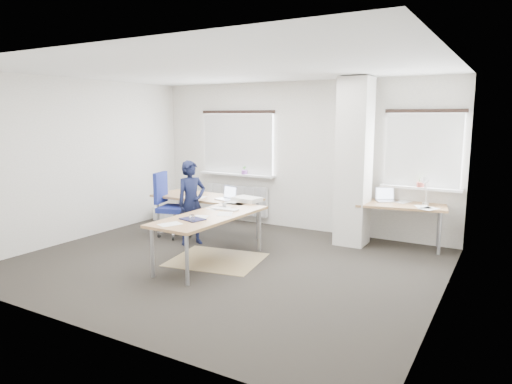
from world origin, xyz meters
The scene contains 8 objects.
ground centered at (0.00, 0.00, 0.00)m, with size 6.00×6.00×0.00m, color black.
room_shell centered at (0.18, 0.45, 1.75)m, with size 6.04×5.04×2.82m.
floor_mat centered at (-0.18, 0.05, 0.00)m, with size 1.33×1.12×0.01m, color #967E51.
white_crate centered at (-2.62, 1.70, 0.14)m, with size 0.46×0.32×0.27m, color white.
desk_main centered at (-0.61, 0.52, 0.69)m, with size 2.40×2.66×0.96m.
desk_side centered at (2.07, 2.15, 0.69)m, with size 1.50×0.93×1.22m.
task_chair centered at (-1.66, 0.79, 0.32)m, with size 0.65×0.64×1.17m.
person centered at (-1.04, 0.57, 0.71)m, with size 0.52×0.34×1.43m, color black.
Camera 1 is at (3.65, -5.42, 2.15)m, focal length 32.00 mm.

